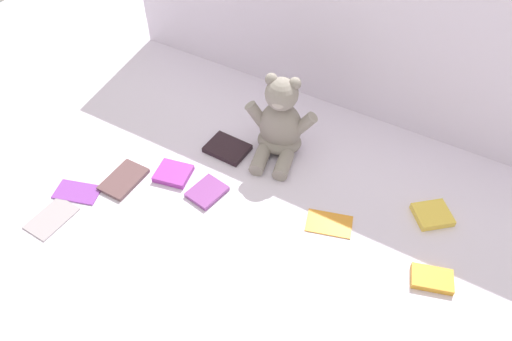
% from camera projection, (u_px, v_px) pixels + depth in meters
% --- Properties ---
extents(ground_plane, '(3.20, 3.20, 0.00)m').
position_uv_depth(ground_plane, '(276.00, 174.00, 1.50)').
color(ground_plane, silver).
extents(backdrop_drape, '(1.63, 0.03, 0.60)m').
position_uv_depth(backdrop_drape, '(343.00, 25.00, 1.52)').
color(backdrop_drape, silver).
rests_on(backdrop_drape, ground_plane).
extents(teddy_bear, '(0.23, 0.22, 0.28)m').
position_uv_depth(teddy_bear, '(280.00, 125.00, 1.50)').
color(teddy_bear, gray).
rests_on(teddy_bear, ground_plane).
extents(book_case_0, '(0.13, 0.10, 0.02)m').
position_uv_depth(book_case_0, '(227.00, 148.00, 1.56)').
color(book_case_0, black).
rests_on(book_case_0, ground_plane).
extents(book_case_1, '(0.15, 0.11, 0.01)m').
position_uv_depth(book_case_1, '(77.00, 192.00, 1.44)').
color(book_case_1, purple).
rests_on(book_case_1, ground_plane).
extents(book_case_2, '(0.12, 0.11, 0.02)m').
position_uv_depth(book_case_2, '(173.00, 173.00, 1.49)').
color(book_case_2, purple).
rests_on(book_case_2, ground_plane).
extents(book_case_3, '(0.15, 0.11, 0.01)m').
position_uv_depth(book_case_3, '(329.00, 223.00, 1.36)').
color(book_case_3, orange).
rests_on(book_case_3, ground_plane).
extents(book_case_4, '(0.09, 0.14, 0.01)m').
position_uv_depth(book_case_4, '(51.00, 218.00, 1.38)').
color(book_case_4, '#A2989E').
rests_on(book_case_4, ground_plane).
extents(book_case_5, '(0.13, 0.13, 0.02)m').
position_uv_depth(book_case_5, '(432.00, 215.00, 1.38)').
color(book_case_5, yellow).
rests_on(book_case_5, ground_plane).
extents(book_case_6, '(0.10, 0.12, 0.01)m').
position_uv_depth(book_case_6, '(207.00, 192.00, 1.44)').
color(book_case_6, '#88418F').
rests_on(book_case_6, ground_plane).
extents(book_case_7, '(0.12, 0.10, 0.02)m').
position_uv_depth(book_case_7, '(432.00, 279.00, 1.24)').
color(book_case_7, gold).
rests_on(book_case_7, ground_plane).
extents(book_case_8, '(0.09, 0.14, 0.01)m').
position_uv_depth(book_case_8, '(124.00, 179.00, 1.47)').
color(book_case_8, brown).
rests_on(book_case_8, ground_plane).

